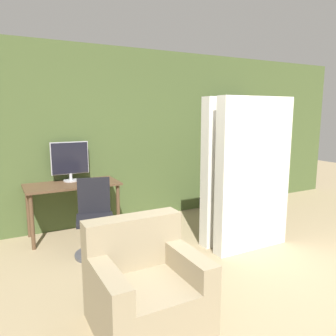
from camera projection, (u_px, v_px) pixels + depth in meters
ground_plane at (302, 300)px, 3.04m from camera, size 16.00×16.00×0.00m
wall_back at (158, 135)px, 5.41m from camera, size 8.00×0.06×2.70m
desk at (73, 191)px, 4.55m from camera, size 1.26×0.61×0.75m
monitor at (70, 160)px, 4.64m from camera, size 0.52×0.21×0.56m
office_chair at (95, 224)px, 4.00m from camera, size 0.53×0.53×0.93m
bookshelf at (229, 154)px, 5.97m from camera, size 0.70×0.32×1.95m
mattress_near at (254, 175)px, 4.07m from camera, size 1.06×0.18×1.92m
mattress_far at (238, 171)px, 4.34m from camera, size 1.06×0.18×1.92m
armchair at (145, 287)px, 2.67m from camera, size 0.85×0.80×0.85m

